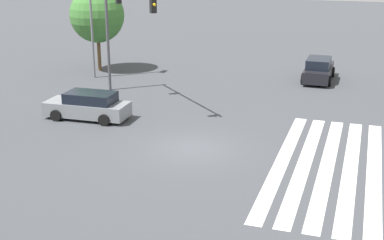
% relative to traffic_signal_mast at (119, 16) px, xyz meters
% --- Properties ---
extents(ground_plane, '(149.57, 149.57, 0.00)m').
position_rel_traffic_signal_mast_xyz_m(ground_plane, '(-6.69, -6.69, -4.99)').
color(ground_plane, '#3D3F44').
extents(crosswalk_markings, '(12.25, 8.20, 0.01)m').
position_rel_traffic_signal_mast_xyz_m(crosswalk_markings, '(-6.69, -14.67, -4.99)').
color(crosswalk_markings, silver).
rests_on(crosswalk_markings, ground_plane).
extents(traffic_signal_mast, '(5.78, 5.78, 6.86)m').
position_rel_traffic_signal_mast_xyz_m(traffic_signal_mast, '(0.00, 0.00, 0.00)').
color(traffic_signal_mast, '#47474C').
rests_on(traffic_signal_mast, ground_plane).
extents(car_2, '(4.63, 1.98, 1.63)m').
position_rel_traffic_signal_mast_xyz_m(car_2, '(8.53, -10.82, -4.23)').
color(car_2, black).
rests_on(car_2, ground_plane).
extents(car_5, '(2.09, 4.57, 1.47)m').
position_rel_traffic_signal_mast_xyz_m(car_5, '(-4.13, 0.06, -4.29)').
color(car_5, gray).
rests_on(car_5, ground_plane).
extents(tree_corner_c, '(3.98, 3.98, 6.09)m').
position_rel_traffic_signal_mast_xyz_m(tree_corner_c, '(6.66, 5.06, -0.90)').
color(tree_corner_c, brown).
rests_on(tree_corner_c, ground_plane).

